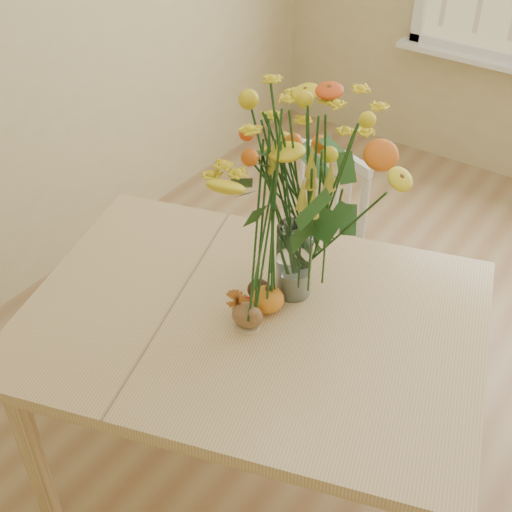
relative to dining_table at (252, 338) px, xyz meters
The scene contains 7 objects.
floor 0.89m from the dining_table, 29.78° to the left, with size 4.00×4.50×0.01m, color #9C734B.
dining_table is the anchor object (origin of this frame).
windsor_chair 0.75m from the dining_table, 106.71° to the left, with size 0.42×0.40×0.87m.
flower_vase 0.50m from the dining_table, 76.94° to the left, with size 0.52×0.52×0.62m.
pumpkin 0.14m from the dining_table, 66.20° to the left, with size 0.10×0.10×0.08m, color orange.
turkey_figurine 0.15m from the dining_table, 71.48° to the right, with size 0.11×0.09×0.12m.
dark_gourd 0.15m from the dining_table, 111.64° to the left, with size 0.13×0.07×0.06m.
Camera 1 is at (0.36, -1.54, 2.17)m, focal length 48.00 mm.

